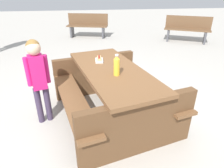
{
  "coord_description": "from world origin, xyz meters",
  "views": [
    {
      "loc": [
        -2.41,
        0.36,
        1.74
      ],
      "look_at": [
        0.0,
        0.0,
        0.52
      ],
      "focal_mm": 31.47,
      "sensor_mm": 36.0,
      "label": 1
    }
  ],
  "objects_px": {
    "picnic_table": "(112,89)",
    "soda_bottle": "(117,66)",
    "child_in_coat": "(38,72)",
    "park_bench_mid": "(187,29)",
    "park_bench_near": "(88,25)",
    "hotdog_tray": "(99,59)"
  },
  "relations": [
    {
      "from": "soda_bottle",
      "to": "park_bench_mid",
      "type": "bearing_deg",
      "value": -37.2
    },
    {
      "from": "picnic_table",
      "to": "hotdog_tray",
      "type": "bearing_deg",
      "value": 23.9
    },
    {
      "from": "hotdog_tray",
      "to": "park_bench_near",
      "type": "relative_size",
      "value": 0.12
    },
    {
      "from": "park_bench_mid",
      "to": "park_bench_near",
      "type": "bearing_deg",
      "value": 70.15
    },
    {
      "from": "soda_bottle",
      "to": "hotdog_tray",
      "type": "bearing_deg",
      "value": 17.45
    },
    {
      "from": "soda_bottle",
      "to": "child_in_coat",
      "type": "distance_m",
      "value": 1.02
    },
    {
      "from": "hotdog_tray",
      "to": "park_bench_mid",
      "type": "relative_size",
      "value": 0.12
    },
    {
      "from": "picnic_table",
      "to": "park_bench_mid",
      "type": "height_order",
      "value": "park_bench_mid"
    },
    {
      "from": "soda_bottle",
      "to": "park_bench_mid",
      "type": "relative_size",
      "value": 0.18
    },
    {
      "from": "picnic_table",
      "to": "soda_bottle",
      "type": "distance_m",
      "value": 0.48
    },
    {
      "from": "soda_bottle",
      "to": "child_in_coat",
      "type": "bearing_deg",
      "value": 76.43
    },
    {
      "from": "child_in_coat",
      "to": "park_bench_near",
      "type": "height_order",
      "value": "child_in_coat"
    },
    {
      "from": "picnic_table",
      "to": "child_in_coat",
      "type": "relative_size",
      "value": 1.77
    },
    {
      "from": "picnic_table",
      "to": "park_bench_near",
      "type": "height_order",
      "value": "park_bench_near"
    },
    {
      "from": "hotdog_tray",
      "to": "child_in_coat",
      "type": "bearing_deg",
      "value": 109.63
    },
    {
      "from": "park_bench_near",
      "to": "park_bench_mid",
      "type": "bearing_deg",
      "value": -109.85
    },
    {
      "from": "picnic_table",
      "to": "soda_bottle",
      "type": "height_order",
      "value": "soda_bottle"
    },
    {
      "from": "child_in_coat",
      "to": "park_bench_near",
      "type": "distance_m",
      "value": 5.25
    },
    {
      "from": "soda_bottle",
      "to": "picnic_table",
      "type": "bearing_deg",
      "value": 6.8
    },
    {
      "from": "picnic_table",
      "to": "park_bench_mid",
      "type": "relative_size",
      "value": 1.37
    },
    {
      "from": "soda_bottle",
      "to": "hotdog_tray",
      "type": "relative_size",
      "value": 1.44
    },
    {
      "from": "child_in_coat",
      "to": "park_bench_mid",
      "type": "xyz_separation_m",
      "value": [
        3.97,
        -4.18,
        -0.3
      ]
    }
  ]
}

